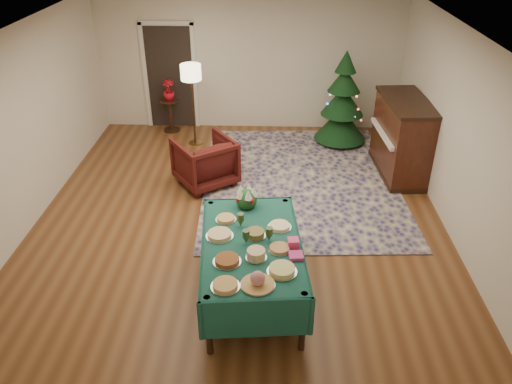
{
  "coord_description": "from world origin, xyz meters",
  "views": [
    {
      "loc": [
        0.45,
        -6.31,
        4.08
      ],
      "look_at": [
        0.28,
        -0.95,
        0.97
      ],
      "focal_mm": 35.0,
      "sensor_mm": 36.0,
      "label": 1
    }
  ],
  "objects_px": {
    "potted_plant": "(169,95)",
    "piano": "(402,139)",
    "armchair": "(205,160)",
    "buffet_table": "(252,253)",
    "gift_box": "(293,243)",
    "floor_lamp": "(191,77)",
    "christmas_tree": "(343,103)",
    "side_table": "(171,116)"
  },
  "relations": [
    {
      "from": "gift_box",
      "to": "side_table",
      "type": "bearing_deg",
      "value": 114.85
    },
    {
      "from": "christmas_tree",
      "to": "piano",
      "type": "relative_size",
      "value": 1.15
    },
    {
      "from": "piano",
      "to": "floor_lamp",
      "type": "bearing_deg",
      "value": 163.44
    },
    {
      "from": "gift_box",
      "to": "side_table",
      "type": "xyz_separation_m",
      "value": [
        -2.32,
        5.0,
        -0.49
      ]
    },
    {
      "from": "floor_lamp",
      "to": "piano",
      "type": "xyz_separation_m",
      "value": [
        3.68,
        -1.1,
        -0.68
      ]
    },
    {
      "from": "buffet_table",
      "to": "christmas_tree",
      "type": "relative_size",
      "value": 1.14
    },
    {
      "from": "buffet_table",
      "to": "armchair",
      "type": "relative_size",
      "value": 2.33
    },
    {
      "from": "christmas_tree",
      "to": "armchair",
      "type": "bearing_deg",
      "value": -144.18
    },
    {
      "from": "potted_plant",
      "to": "piano",
      "type": "height_order",
      "value": "piano"
    },
    {
      "from": "christmas_tree",
      "to": "piano",
      "type": "xyz_separation_m",
      "value": [
        0.86,
        -1.26,
        -0.16
      ]
    },
    {
      "from": "buffet_table",
      "to": "armchair",
      "type": "bearing_deg",
      "value": 107.91
    },
    {
      "from": "potted_plant",
      "to": "piano",
      "type": "distance_m",
      "value": 4.59
    },
    {
      "from": "armchair",
      "to": "piano",
      "type": "relative_size",
      "value": 0.56
    },
    {
      "from": "armchair",
      "to": "floor_lamp",
      "type": "distance_m",
      "value": 1.86
    },
    {
      "from": "buffet_table",
      "to": "side_table",
      "type": "height_order",
      "value": "buffet_table"
    },
    {
      "from": "gift_box",
      "to": "floor_lamp",
      "type": "distance_m",
      "value": 4.74
    },
    {
      "from": "armchair",
      "to": "potted_plant",
      "type": "height_order",
      "value": "potted_plant"
    },
    {
      "from": "armchair",
      "to": "piano",
      "type": "distance_m",
      "value": 3.33
    },
    {
      "from": "gift_box",
      "to": "armchair",
      "type": "distance_m",
      "value": 3.12
    },
    {
      "from": "buffet_table",
      "to": "floor_lamp",
      "type": "xyz_separation_m",
      "value": [
        -1.28,
        4.3,
        0.71
      ]
    },
    {
      "from": "gift_box",
      "to": "christmas_tree",
      "type": "relative_size",
      "value": 0.07
    },
    {
      "from": "buffet_table",
      "to": "christmas_tree",
      "type": "bearing_deg",
      "value": 70.9
    },
    {
      "from": "gift_box",
      "to": "side_table",
      "type": "height_order",
      "value": "gift_box"
    },
    {
      "from": "piano",
      "to": "buffet_table",
      "type": "bearing_deg",
      "value": -126.91
    },
    {
      "from": "side_table",
      "to": "piano",
      "type": "distance_m",
      "value": 4.6
    },
    {
      "from": "buffet_table",
      "to": "side_table",
      "type": "relative_size",
      "value": 3.12
    },
    {
      "from": "buffet_table",
      "to": "piano",
      "type": "distance_m",
      "value": 4.01
    },
    {
      "from": "floor_lamp",
      "to": "potted_plant",
      "type": "bearing_deg",
      "value": 132.5
    },
    {
      "from": "potted_plant",
      "to": "piano",
      "type": "bearing_deg",
      "value": -22.01
    },
    {
      "from": "floor_lamp",
      "to": "side_table",
      "type": "distance_m",
      "value": 1.31
    },
    {
      "from": "gift_box",
      "to": "piano",
      "type": "distance_m",
      "value": 3.82
    },
    {
      "from": "potted_plant",
      "to": "buffet_table",
      "type": "bearing_deg",
      "value": -69.42
    },
    {
      "from": "floor_lamp",
      "to": "potted_plant",
      "type": "xyz_separation_m",
      "value": [
        -0.57,
        0.63,
        -0.55
      ]
    },
    {
      "from": "buffet_table",
      "to": "christmas_tree",
      "type": "xyz_separation_m",
      "value": [
        1.55,
        4.47,
        0.2
      ]
    },
    {
      "from": "side_table",
      "to": "potted_plant",
      "type": "height_order",
      "value": "potted_plant"
    },
    {
      "from": "buffet_table",
      "to": "potted_plant",
      "type": "bearing_deg",
      "value": 110.58
    },
    {
      "from": "piano",
      "to": "gift_box",
      "type": "bearing_deg",
      "value": -120.62
    },
    {
      "from": "side_table",
      "to": "piano",
      "type": "height_order",
      "value": "piano"
    },
    {
      "from": "gift_box",
      "to": "armchair",
      "type": "height_order",
      "value": "armchair"
    },
    {
      "from": "buffet_table",
      "to": "gift_box",
      "type": "relative_size",
      "value": 16.84
    },
    {
      "from": "gift_box",
      "to": "potted_plant",
      "type": "xyz_separation_m",
      "value": [
        -2.32,
        5.0,
        -0.04
      ]
    },
    {
      "from": "potted_plant",
      "to": "christmas_tree",
      "type": "relative_size",
      "value": 0.23
    }
  ]
}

